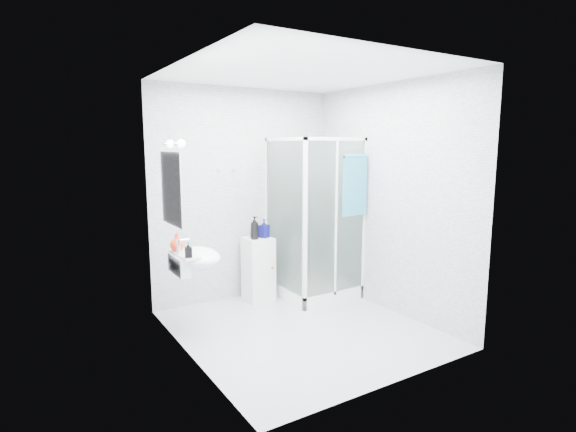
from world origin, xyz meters
TOP-DOWN VIEW (x-y plane):
  - room at (0.00, 0.00)m, footprint 2.40×2.60m
  - shower_enclosure at (0.67, 0.77)m, footprint 0.90×0.95m
  - wall_basin at (-0.99, 0.45)m, footprint 0.46×0.56m
  - mirror at (-1.19, 0.45)m, footprint 0.02×0.60m
  - vanity_lights at (-1.14, 0.45)m, footprint 0.10×0.40m
  - wall_hooks at (-0.25, 1.26)m, footprint 0.23×0.06m
  - storage_cabinet at (0.05, 1.05)m, footprint 0.32×0.35m
  - hand_towel at (0.99, 0.36)m, footprint 0.34×0.05m
  - shampoo_bottle_a at (-0.02, 1.00)m, footprint 0.14×0.14m
  - shampoo_bottle_b at (0.12, 1.02)m, footprint 0.14×0.14m
  - soap_dispenser_orange at (-1.11, 0.59)m, footprint 0.15×0.15m
  - soap_dispenser_black at (-1.11, 0.26)m, footprint 0.08×0.08m

SIDE VIEW (x-z plane):
  - storage_cabinet at x=0.05m, z-range 0.00..0.79m
  - shower_enclosure at x=0.67m, z-range -0.55..1.45m
  - wall_basin at x=-0.99m, z-range 0.62..0.97m
  - shampoo_bottle_b at x=0.12m, z-range 0.79..1.02m
  - shampoo_bottle_a at x=-0.02m, z-range 0.79..1.07m
  - soap_dispenser_black at x=-1.11m, z-range 0.86..1.01m
  - soap_dispenser_orange at x=-1.11m, z-range 0.86..1.04m
  - room at x=0.00m, z-range 0.00..2.60m
  - hand_towel at x=0.99m, z-range 1.09..1.82m
  - mirror at x=-1.19m, z-range 1.15..1.85m
  - wall_hooks at x=-0.25m, z-range 1.60..1.64m
  - vanity_lights at x=-1.14m, z-range 1.88..1.96m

